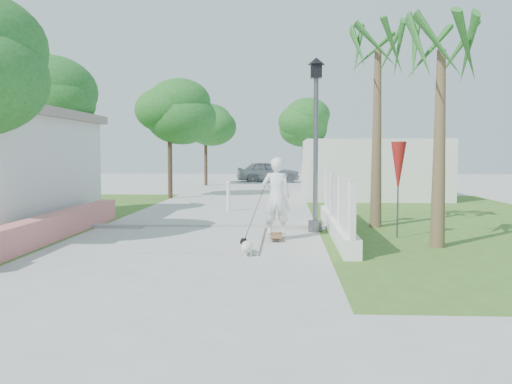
# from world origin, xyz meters

# --- Properties ---
(ground) EXTENTS (90.00, 90.00, 0.00)m
(ground) POSITION_xyz_m (0.00, 0.00, 0.00)
(ground) COLOR #B7B7B2
(ground) RESTS_ON ground
(path_strip) EXTENTS (3.20, 36.00, 0.06)m
(path_strip) POSITION_xyz_m (0.00, 20.00, 0.03)
(path_strip) COLOR #B7B7B2
(path_strip) RESTS_ON ground
(curb) EXTENTS (6.50, 0.25, 0.10)m
(curb) POSITION_xyz_m (0.00, 6.00, 0.05)
(curb) COLOR #999993
(curb) RESTS_ON ground
(grass_right) EXTENTS (8.00, 20.00, 0.01)m
(grass_right) POSITION_xyz_m (7.00, 8.00, 0.01)
(grass_right) COLOR #3C6620
(grass_right) RESTS_ON ground
(pink_wall) EXTENTS (0.45, 8.20, 0.80)m
(pink_wall) POSITION_xyz_m (-3.30, 3.55, 0.31)
(pink_wall) COLOR #DE7E72
(pink_wall) RESTS_ON ground
(lattice_fence) EXTENTS (0.35, 7.00, 1.50)m
(lattice_fence) POSITION_xyz_m (3.40, 5.00, 0.54)
(lattice_fence) COLOR white
(lattice_fence) RESTS_ON ground
(building_right) EXTENTS (6.00, 8.00, 2.60)m
(building_right) POSITION_xyz_m (6.00, 18.00, 1.30)
(building_right) COLOR silver
(building_right) RESTS_ON ground
(street_lamp) EXTENTS (0.44, 0.44, 4.44)m
(street_lamp) POSITION_xyz_m (2.90, 5.50, 2.43)
(street_lamp) COLOR #59595E
(street_lamp) RESTS_ON ground
(bollard) EXTENTS (0.14, 0.14, 1.09)m
(bollard) POSITION_xyz_m (0.20, 10.00, 0.58)
(bollard) COLOR white
(bollard) RESTS_ON ground
(patio_umbrella) EXTENTS (0.36, 0.36, 2.30)m
(patio_umbrella) POSITION_xyz_m (4.80, 4.50, 1.69)
(patio_umbrella) COLOR #59595E
(patio_umbrella) RESTS_ON ground
(tree_left_mid) EXTENTS (3.20, 3.20, 4.85)m
(tree_left_mid) POSITION_xyz_m (-5.48, 8.48, 3.50)
(tree_left_mid) COLOR #4C3826
(tree_left_mid) RESTS_ON ground
(tree_path_left) EXTENTS (3.40, 3.40, 5.23)m
(tree_path_left) POSITION_xyz_m (-2.98, 15.98, 3.82)
(tree_path_left) COLOR #4C3826
(tree_path_left) RESTS_ON ground
(tree_path_right) EXTENTS (3.00, 3.00, 4.79)m
(tree_path_right) POSITION_xyz_m (3.22, 19.98, 3.49)
(tree_path_right) COLOR #4C3826
(tree_path_right) RESTS_ON ground
(tree_path_far) EXTENTS (3.20, 3.20, 5.17)m
(tree_path_far) POSITION_xyz_m (-2.78, 25.98, 3.82)
(tree_path_far) COLOR #4C3826
(tree_path_far) RESTS_ON ground
(palm_far) EXTENTS (1.80, 1.80, 5.30)m
(palm_far) POSITION_xyz_m (4.60, 6.50, 4.48)
(palm_far) COLOR brown
(palm_far) RESTS_ON ground
(palm_near) EXTENTS (1.80, 1.80, 4.70)m
(palm_near) POSITION_xyz_m (5.40, 3.20, 3.95)
(palm_near) COLOR brown
(palm_near) RESTS_ON ground
(skateboarder) EXTENTS (0.88, 2.42, 1.93)m
(skateboarder) POSITION_xyz_m (1.71, 3.65, 0.88)
(skateboarder) COLOR brown
(skateboarder) RESTS_ON ground
(dog) EXTENTS (0.36, 0.48, 0.35)m
(dog) POSITION_xyz_m (1.36, 2.04, 0.19)
(dog) COLOR silver
(dog) RESTS_ON ground
(parked_car) EXTENTS (4.48, 2.39, 1.45)m
(parked_car) POSITION_xyz_m (0.97, 29.55, 0.72)
(parked_car) COLOR #B0B3B8
(parked_car) RESTS_ON ground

